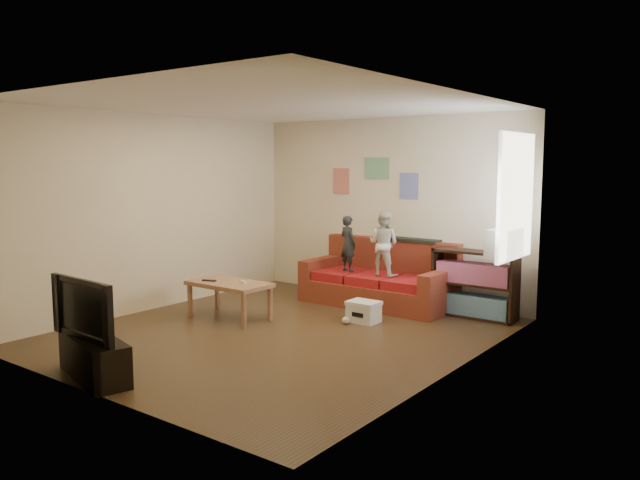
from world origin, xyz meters
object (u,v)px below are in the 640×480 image
Objects in this scene: child_b at (383,244)px; bookshelf at (474,288)px; coffee_table at (229,287)px; tv_stand at (94,358)px; sofa at (380,282)px; child_a at (348,244)px; file_box at (364,311)px; television at (92,307)px.

child_b reaches higher than bookshelf.
coffee_table is (-1.28, -1.75, -0.49)m from child_b.
coffee_table is 1.03× the size of tv_stand.
sofa is 2.64× the size of child_a.
child_a is 0.77× the size of tv_stand.
file_box is at bearing 90.18° from tv_stand.
tv_stand is at bearing 106.54° from child_a.
child_b is 1.38m from bookshelf.
coffee_table is 2.48m from tv_stand.
bookshelf is 4.81m from television.
child_b is at bearing 96.29° from tv_stand.
coffee_table is 0.98× the size of bookshelf.
child_b reaches higher than coffee_table.
file_box is at bearing 30.94° from coffee_table.
coffee_table is at bearing 51.17° from child_b.
tv_stand is at bearing -113.78° from bookshelf.
child_a is 4.15m from television.
television is at bearing 77.90° from child_b.
tv_stand is at bearing 0.00° from television.
tv_stand is (-1.94, -4.39, -0.20)m from bookshelf.
television is (-0.53, -4.32, 0.37)m from sofa.
bookshelf is at bearing 69.32° from television.
coffee_table is (-1.13, -1.93, 0.10)m from sofa.
sofa reaches higher than tv_stand.
television reaches higher than file_box.
coffee_table is at bearing 86.57° from child_a.
bookshelf is (1.26, 0.24, -0.51)m from child_b.
bookshelf reaches higher than coffee_table.
tv_stand is at bearing 77.90° from child_b.
television is at bearing -113.78° from bookshelf.
coffee_table is at bearing -120.33° from sofa.
child_b is 4.21m from television.
child_a is 1.39m from file_box.
coffee_table is 3.22m from bookshelf.
coffee_table is at bearing -141.74° from bookshelf.
bookshelf is 1.52m from file_box.
bookshelf is at bearing -154.93° from child_a.
coffee_table is at bearing 107.08° from television.
sofa is 2.24m from coffee_table.
child_b is at bearing -162.36° from child_a.
child_a is 0.89× the size of child_b.
sofa is at bearing 86.09° from television.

